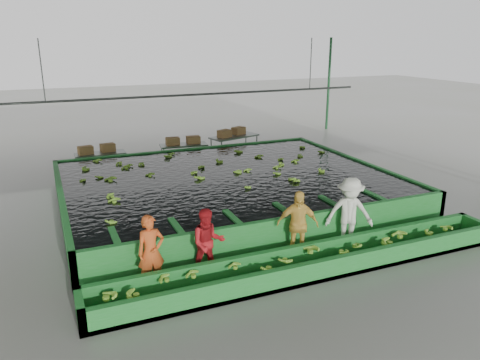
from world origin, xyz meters
name	(u,v)px	position (x,y,z in m)	size (l,w,h in m)	color
ground	(247,217)	(0.00, 0.00, 0.00)	(80.00, 80.00, 0.00)	gray
shed_roof	(248,38)	(0.00, 0.00, 5.00)	(20.00, 22.00, 0.04)	gray
shed_posts	(247,133)	(0.00, 0.00, 2.50)	(20.00, 22.00, 5.00)	#1C512A
flotation_tank	(228,188)	(0.00, 1.50, 0.45)	(10.00, 8.00, 0.90)	#217B2D
tank_water	(228,176)	(0.00, 1.50, 0.85)	(9.70, 7.70, 0.00)	black
sorting_trough	(312,262)	(0.00, -3.60, 0.25)	(10.00, 1.00, 0.50)	#217B2D
cableway_rail	(192,95)	(0.00, 5.00, 3.00)	(0.08, 0.08, 14.00)	#59605B
rail_hanger_left	(42,71)	(-5.00, 5.00, 4.00)	(0.04, 0.04, 2.00)	#59605B
rail_hanger_right	(311,64)	(5.00, 5.00, 4.00)	(0.04, 0.04, 2.00)	#59605B
worker_a	(151,252)	(-3.41, -2.80, 0.79)	(0.58, 0.38, 1.59)	#D85420
worker_b	(208,243)	(-2.16, -2.80, 0.77)	(0.75, 0.58, 1.54)	red
worker_c	(298,225)	(0.06, -2.80, 0.83)	(0.98, 0.41, 1.67)	#F8C850
worker_d	(349,213)	(1.51, -2.80, 0.90)	(1.17, 0.67, 1.81)	silver
packing_table_left	(101,164)	(-3.30, 6.25, 0.42)	(1.85, 0.74, 0.84)	#59605B
packing_table_mid	(184,154)	(0.00, 6.37, 0.43)	(1.89, 0.76, 0.86)	#59605B
packing_table_right	(234,147)	(2.35, 6.64, 0.49)	(2.13, 0.85, 0.97)	#59605B
box_stack_left	(97,153)	(-3.40, 6.34, 0.84)	(1.36, 0.38, 0.29)	olive
box_stack_mid	(183,144)	(0.00, 6.40, 0.86)	(1.38, 0.38, 0.30)	olive
box_stack_right	(232,136)	(2.25, 6.70, 0.97)	(1.42, 0.39, 0.31)	olive
floating_bananas	(219,170)	(0.00, 2.30, 0.85)	(9.09, 6.20, 0.12)	#72B02C
trough_bananas	(312,256)	(0.00, -3.60, 0.40)	(9.01, 0.60, 0.12)	#72B02C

